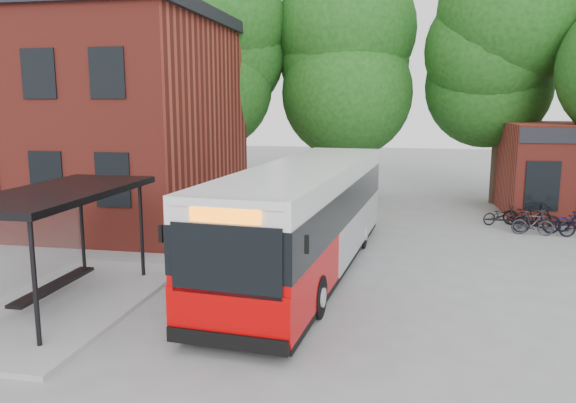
% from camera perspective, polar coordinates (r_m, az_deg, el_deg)
% --- Properties ---
extents(ground, '(100.00, 100.00, 0.00)m').
position_cam_1_polar(ground, '(13.97, -3.19, -10.41)').
color(ground, slate).
extents(station_building, '(18.40, 10.40, 8.50)m').
position_cam_1_polar(station_building, '(27.10, -26.10, 7.68)').
color(station_building, maroon).
rests_on(station_building, ground).
extents(bus_shelter, '(3.60, 7.00, 2.90)m').
position_cam_1_polar(bus_shelter, '(14.43, -21.93, -4.45)').
color(bus_shelter, black).
rests_on(bus_shelter, ground).
extents(bike_rail, '(5.20, 0.10, 0.38)m').
position_cam_1_polar(bike_rail, '(23.94, 25.34, -2.25)').
color(bike_rail, black).
rests_on(bike_rail, ground).
extents(tree_0, '(7.92, 7.92, 11.00)m').
position_cam_1_polar(tree_0, '(30.15, -7.02, 11.12)').
color(tree_0, '#154412').
rests_on(tree_0, ground).
extents(tree_1, '(7.92, 7.92, 10.40)m').
position_cam_1_polar(tree_1, '(29.78, 6.76, 10.56)').
color(tree_1, '#154412').
rests_on(tree_1, ground).
extents(tree_2, '(7.92, 7.92, 11.00)m').
position_cam_1_polar(tree_2, '(29.09, 20.75, 10.60)').
color(tree_2, '#154412').
rests_on(tree_2, ground).
extents(city_bus, '(3.77, 12.52, 3.13)m').
position_cam_1_polar(city_bus, '(16.28, 1.93, -1.72)').
color(city_bus, '#B90103').
rests_on(city_bus, ground).
extents(bicycle_0, '(1.62, 1.01, 0.80)m').
position_cam_1_polar(bicycle_0, '(24.22, 20.83, -1.30)').
color(bicycle_0, black).
rests_on(bicycle_0, ground).
extents(bicycle_1, '(1.52, 0.56, 0.89)m').
position_cam_1_polar(bicycle_1, '(22.78, 23.60, -2.05)').
color(bicycle_1, '#24242C').
rests_on(bicycle_1, ground).
extents(bicycle_2, '(1.94, 1.27, 0.96)m').
position_cam_1_polar(bicycle_2, '(24.23, 23.12, -1.26)').
color(bicycle_2, black).
rests_on(bicycle_2, ground).
extents(bicycle_3, '(1.88, 0.77, 1.10)m').
position_cam_1_polar(bicycle_3, '(23.08, 23.93, -1.67)').
color(bicycle_3, black).
rests_on(bicycle_3, ground).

